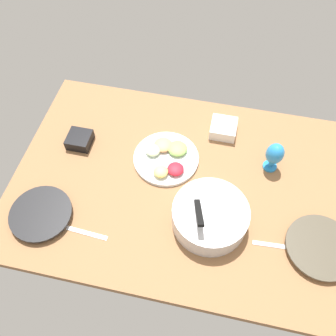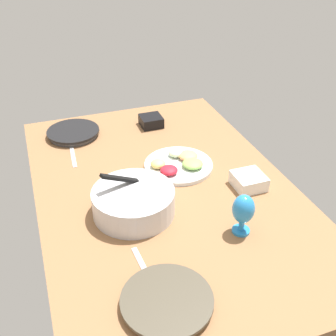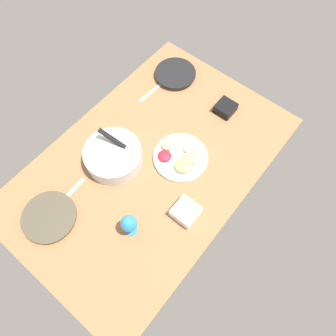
{
  "view_description": "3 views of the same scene",
  "coord_description": "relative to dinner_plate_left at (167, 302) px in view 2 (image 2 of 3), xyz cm",
  "views": [
    {
      "loc": [
        -7.7,
        82.71,
        137.65
      ],
      "look_at": [
        11.04,
        -4.18,
        3.47
      ],
      "focal_mm": 38.09,
      "sensor_mm": 36.0,
      "label": 1
    },
    {
      "loc": [
        -133.45,
        46.12,
        101.95
      ],
      "look_at": [
        9.18,
        -4.5,
        3.47
      ],
      "focal_mm": 44.68,
      "sensor_mm": 36.0,
      "label": 2
    },
    {
      "loc": [
        -56.07,
        -58.59,
        155.92
      ],
      "look_at": [
        2.79,
        -10.64,
        3.47
      ],
      "focal_mm": 33.74,
      "sensor_mm": 36.0,
      "label": 3
    }
  ],
  "objects": [
    {
      "name": "dinner_plate_left",
      "position": [
        0.0,
        0.0,
        0.0
      ],
      "size": [
        27.86,
        27.86,
        2.97
      ],
      "color": "beige",
      "rests_on": "ground_plane"
    },
    {
      "name": "fruit_platter",
      "position": [
        69.46,
        -30.12,
        0.29
      ],
      "size": [
        30.61,
        30.61,
        5.35
      ],
      "color": "silver",
      "rests_on": "ground_plane"
    },
    {
      "name": "mixing_bowl",
      "position": [
        45.24,
        -2.56,
        3.98
      ],
      "size": [
        31.32,
        31.32,
        18.08
      ],
      "color": "silver",
      "rests_on": "ground_plane"
    },
    {
      "name": "hurricane_glass_blue",
      "position": [
        21.76,
        -36.07,
        8.2
      ],
      "size": [
        8.0,
        8.0,
        16.03
      ],
      "color": "#2987D2",
      "rests_on": "ground_plane"
    },
    {
      "name": "fork_by_right_plate",
      "position": [
        93.75,
        13.27,
        -1.24
      ],
      "size": [
        18.08,
        2.9,
        0.6
      ],
      "primitive_type": "cube",
      "rotation": [
        0.0,
        0.0,
        -0.06
      ],
      "color": "silver",
      "rests_on": "ground_plane"
    },
    {
      "name": "dinner_plate_right",
      "position": [
        114.91,
        9.8,
        0.11
      ],
      "size": [
        26.23,
        26.23,
        3.18
      ],
      "color": "#4C4C51",
      "rests_on": "ground_plane"
    },
    {
      "name": "square_bowl_white",
      "position": [
        45.7,
        -52.16,
        1.71
      ],
      "size": [
        12.37,
        12.37,
        5.84
      ],
      "color": "white",
      "rests_on": "ground_plane"
    },
    {
      "name": "fork_by_left_plate",
      "position": [
        17.41,
        2.3,
        -1.24
      ],
      "size": [
        18.08,
        2.87,
        0.6
      ],
      "primitive_type": "cube",
      "rotation": [
        0.0,
        0.0,
        0.06
      ],
      "color": "silver",
      "rests_on": "ground_plane"
    },
    {
      "name": "ground_plane",
      "position": [
        56.21,
        -19.06,
        -3.54
      ],
      "size": [
        160.0,
        104.0,
        4.0
      ],
      "primitive_type": "cube",
      "color": "#8C603D"
    },
    {
      "name": "square_bowl_black",
      "position": [
        112.34,
        -30.75,
        1.43
      ],
      "size": [
        11.04,
        11.04,
        5.34
      ],
      "color": "black",
      "rests_on": "ground_plane"
    }
  ]
}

